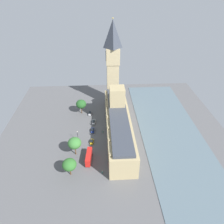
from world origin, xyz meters
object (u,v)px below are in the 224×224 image
object	(u,v)px
clock_tower	(113,63)
street_lamp_slot_10	(77,134)
plane_tree_midblock	(81,104)
car_silver_leading	(90,113)
plane_tree_kerbside	(75,143)
car_white_under_trees	(94,122)
plane_tree_corner	(69,165)
parliament_building	(118,122)
car_yellow_cab_by_river_gate	(92,142)
pedestrian_far_end	(102,172)
pedestrian_opposite_hall	(103,132)
double_decker_bus_near_tower	(89,157)
car_blue_trailing	(93,130)

from	to	relation	value
clock_tower	street_lamp_slot_10	distance (m)	55.40
plane_tree_midblock	car_silver_leading	bearing A→B (deg)	163.38
car_silver_leading	plane_tree_kerbside	world-z (taller)	plane_tree_kerbside
car_silver_leading	car_white_under_trees	size ratio (longest dim) A/B	0.97
plane_tree_kerbside	plane_tree_corner	bearing A→B (deg)	84.82
parliament_building	car_yellow_cab_by_river_gate	bearing A→B (deg)	29.08
parliament_building	plane_tree_kerbside	xyz separation A→B (m)	(24.22, 17.59, 0.21)
pedestrian_far_end	car_silver_leading	bearing A→B (deg)	162.30
car_yellow_cab_by_river_gate	plane_tree_midblock	bearing A→B (deg)	109.65
parliament_building	car_white_under_trees	bearing A→B (deg)	-35.64
car_white_under_trees	car_yellow_cab_by_river_gate	size ratio (longest dim) A/B	1.12
clock_tower	plane_tree_midblock	bearing A→B (deg)	31.93
car_white_under_trees	pedestrian_opposite_hall	xyz separation A→B (m)	(-5.77, 10.51, -0.13)
car_yellow_cab_by_river_gate	street_lamp_slot_10	distance (m)	9.37
double_decker_bus_near_tower	plane_tree_kerbside	world-z (taller)	plane_tree_kerbside
pedestrian_opposite_hall	plane_tree_kerbside	distance (m)	24.34
car_blue_trailing	pedestrian_opposite_hall	distance (m)	6.47
pedestrian_opposite_hall	plane_tree_corner	bearing A→B (deg)	-160.82
parliament_building	car_blue_trailing	xyz separation A→B (m)	(15.55, -1.86, -6.73)
double_decker_bus_near_tower	plane_tree_corner	distance (m)	12.94
car_yellow_cab_by_river_gate	pedestrian_far_end	bearing A→B (deg)	-70.49
double_decker_bus_near_tower	plane_tree_kerbside	distance (m)	10.26
parliament_building	car_silver_leading	size ratio (longest dim) A/B	14.64
parliament_building	plane_tree_midblock	distance (m)	32.89
clock_tower	plane_tree_kerbside	distance (m)	63.60
parliament_building	street_lamp_slot_10	xyz separation A→B (m)	(23.94, 6.08, -3.02)
parliament_building	car_blue_trailing	world-z (taller)	parliament_building
plane_tree_corner	plane_tree_kerbside	distance (m)	13.89
parliament_building	pedestrian_far_end	distance (m)	33.85
pedestrian_far_end	plane_tree_corner	xyz separation A→B (m)	(15.27, -0.17, 5.96)
car_blue_trailing	plane_tree_corner	bearing A→B (deg)	-103.12
plane_tree_corner	car_yellow_cab_by_river_gate	bearing A→B (deg)	-113.24
clock_tower	pedestrian_opposite_hall	distance (m)	48.21
car_silver_leading	plane_tree_kerbside	xyz separation A→B (m)	(6.40, 38.80, 6.94)
parliament_building	pedestrian_far_end	world-z (taller)	parliament_building
clock_tower	car_blue_trailing	bearing A→B (deg)	67.59
pedestrian_far_end	plane_tree_midblock	bearing A→B (deg)	167.88
car_blue_trailing	plane_tree_kerbside	bearing A→B (deg)	-110.53
car_white_under_trees	plane_tree_midblock	bearing A→B (deg)	128.58
plane_tree_corner	plane_tree_midblock	world-z (taller)	plane_tree_midblock
clock_tower	car_silver_leading	distance (m)	37.85
plane_tree_kerbside	plane_tree_midblock	distance (m)	40.53
car_yellow_cab_by_river_gate	pedestrian_far_end	xyz separation A→B (m)	(-5.56, 22.78, -0.11)
plane_tree_midblock	car_blue_trailing	bearing A→B (deg)	110.86
parliament_building	car_white_under_trees	distance (m)	19.69
car_white_under_trees	plane_tree_kerbside	xyz separation A→B (m)	(9.18, 28.38, 6.94)
pedestrian_far_end	pedestrian_opposite_hall	bearing A→B (deg)	152.42
clock_tower	car_yellow_cab_by_river_gate	size ratio (longest dim) A/B	13.85
car_silver_leading	car_blue_trailing	world-z (taller)	same
car_white_under_trees	plane_tree_corner	world-z (taller)	plane_tree_corner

